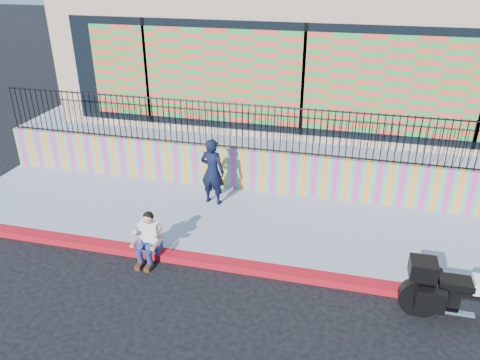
% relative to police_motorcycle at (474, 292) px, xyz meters
% --- Properties ---
extents(ground, '(90.00, 90.00, 0.00)m').
position_rel_police_motorcycle_xyz_m(ground, '(-3.56, 0.48, -0.62)').
color(ground, black).
rests_on(ground, ground).
extents(red_curb, '(16.00, 0.30, 0.15)m').
position_rel_police_motorcycle_xyz_m(red_curb, '(-3.56, 0.48, -0.54)').
color(red_curb, '#9E0C0B').
rests_on(red_curb, ground).
extents(sidewalk, '(16.00, 3.00, 0.15)m').
position_rel_police_motorcycle_xyz_m(sidewalk, '(-3.56, 2.13, -0.54)').
color(sidewalk, '#8D96AA').
rests_on(sidewalk, ground).
extents(mural_wall, '(16.00, 0.20, 1.10)m').
position_rel_police_motorcycle_xyz_m(mural_wall, '(-3.56, 3.73, 0.08)').
color(mural_wall, '#DB398B').
rests_on(mural_wall, sidewalk).
extents(metal_fence, '(15.80, 0.04, 1.20)m').
position_rel_police_motorcycle_xyz_m(metal_fence, '(-3.56, 3.73, 1.23)').
color(metal_fence, black).
rests_on(metal_fence, mural_wall).
extents(elevated_platform, '(16.00, 10.00, 1.25)m').
position_rel_police_motorcycle_xyz_m(elevated_platform, '(-3.56, 8.83, 0.01)').
color(elevated_platform, '#8D96AA').
rests_on(elevated_platform, ground).
extents(storefront_building, '(14.00, 8.06, 4.00)m').
position_rel_police_motorcycle_xyz_m(storefront_building, '(-3.56, 8.61, 2.63)').
color(storefront_building, tan).
rests_on(storefront_building, elevated_platform).
extents(police_motorcycle, '(2.37, 0.78, 1.48)m').
position_rel_police_motorcycle_xyz_m(police_motorcycle, '(0.00, 0.00, 0.00)').
color(police_motorcycle, black).
rests_on(police_motorcycle, ground).
extents(police_officer, '(0.66, 0.49, 1.68)m').
position_rel_police_motorcycle_xyz_m(police_officer, '(-5.41, 2.79, 0.37)').
color(police_officer, black).
rests_on(police_officer, sidewalk).
extents(seated_man, '(0.54, 0.71, 1.06)m').
position_rel_police_motorcycle_xyz_m(seated_man, '(-6.04, 0.30, -0.17)').
color(seated_man, navy).
rests_on(seated_man, ground).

